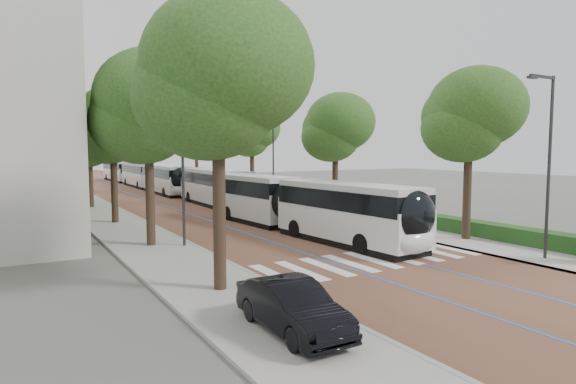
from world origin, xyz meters
The scene contains 21 objects.
ground centered at (0.00, 0.00, 0.00)m, with size 160.00×160.00×0.00m, color #51544C.
road centered at (0.00, 40.00, 0.01)m, with size 11.00×140.00×0.02m, color brown.
sidewalk_left centered at (-7.50, 40.00, 0.06)m, with size 4.00×140.00×0.12m, color gray.
sidewalk_right centered at (7.50, 40.00, 0.06)m, with size 4.00×140.00×0.12m, color gray.
kerb_left centered at (-5.60, 40.00, 0.06)m, with size 0.20×140.00×0.14m, color gray.
kerb_right centered at (5.60, 40.00, 0.06)m, with size 0.20×140.00×0.14m, color gray.
zebra_crossing centered at (0.20, 1.00, 0.03)m, with size 10.55×3.60×0.01m.
lane_line_left centered at (-1.60, 40.00, 0.02)m, with size 0.12×126.00×0.01m, color blue.
lane_line_right centered at (1.60, 40.00, 0.02)m, with size 0.12×126.00×0.01m, color blue.
hedge centered at (9.10, 0.00, 0.52)m, with size 1.20×14.00×0.80m, color #183C14.
streetlight_near centered at (6.62, -3.00, 4.82)m, with size 1.82×0.20×8.00m.
streetlight_far centered at (6.62, 22.00, 4.82)m, with size 1.82×0.20×8.00m.
lamp_post_left centered at (-6.10, 8.00, 4.12)m, with size 0.14×0.14×8.00m, color #2A2A2C.
trees_left centered at (-7.50, 24.91, 6.85)m, with size 6.33×60.63×10.04m.
trees_right centered at (7.70, 22.45, 6.51)m, with size 5.32×47.21×8.88m.
lead_bus centered at (1.32, 8.39, 1.63)m, with size 3.79×18.53×3.20m.
bus_queued_0 centered at (2.28, 24.13, 1.62)m, with size 2.80×12.45×3.20m.
bus_queued_1 centered at (1.90, 37.72, 1.62)m, with size 2.77×12.44×3.20m.
bus_queued_2 centered at (2.04, 49.77, 1.62)m, with size 2.70×12.43×3.20m.
bus_queued_3 centered at (1.99, 63.21, 1.62)m, with size 2.71×12.43×3.20m.
parked_car centered at (-7.41, -4.68, 0.80)m, with size 1.44×4.13×1.36m, color black.
Camera 1 is at (-13.83, -15.28, 4.92)m, focal length 30.00 mm.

